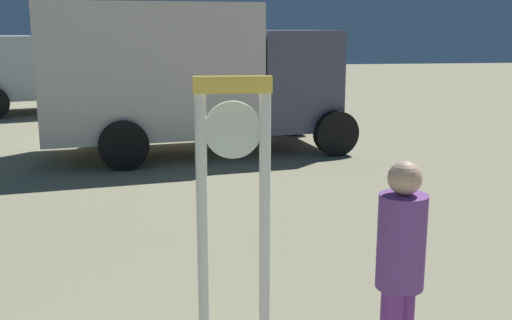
{
  "coord_description": "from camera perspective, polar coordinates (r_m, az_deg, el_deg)",
  "views": [
    {
      "loc": [
        -1.16,
        -0.66,
        2.55
      ],
      "look_at": [
        -0.32,
        5.44,
        1.2
      ],
      "focal_mm": 43.05,
      "sensor_mm": 36.0,
      "label": 1
    }
  ],
  "objects": [
    {
      "name": "box_truck_near",
      "position": [
        12.51,
        -6.81,
        8.03
      ],
      "size": [
        6.39,
        3.5,
        2.97
      ],
      "color": "beige",
      "rests_on": "ground_plane"
    },
    {
      "name": "person_near_clock",
      "position": [
        4.31,
        13.23,
        -9.85
      ],
      "size": [
        0.32,
        0.32,
        1.69
      ],
      "color": "#73338D",
      "rests_on": "ground_plane"
    },
    {
      "name": "box_truck_far",
      "position": [
        19.99,
        -13.56,
        9.41
      ],
      "size": [
        7.55,
        4.32,
        3.03
      ],
      "color": "#BBC0C1",
      "rests_on": "ground_plane"
    },
    {
      "name": "standing_clock",
      "position": [
        3.81,
        -2.09,
        -5.76
      ],
      "size": [
        0.47,
        0.11,
        2.26
      ],
      "color": "white",
      "rests_on": "ground_plane"
    }
  ]
}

